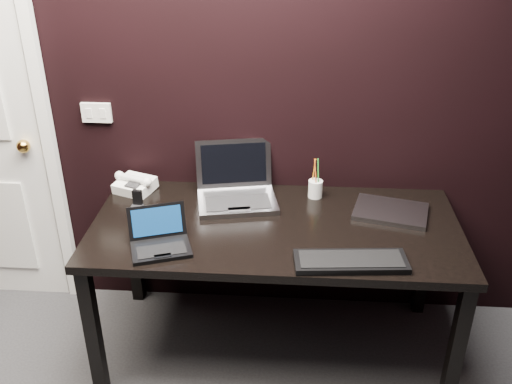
# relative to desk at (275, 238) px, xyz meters

# --- Properties ---
(wall_back) EXTENTS (4.00, 0.00, 4.00)m
(wall_back) POSITION_rel_desk_xyz_m (-0.30, 0.40, 0.64)
(wall_back) COLOR black
(wall_back) RESTS_ON ground
(wall_switch) EXTENTS (0.15, 0.02, 0.10)m
(wall_switch) POSITION_rel_desk_xyz_m (-0.92, 0.39, 0.46)
(wall_switch) COLOR silver
(wall_switch) RESTS_ON wall_back
(desk) EXTENTS (1.70, 0.80, 0.74)m
(desk) POSITION_rel_desk_xyz_m (0.00, 0.00, 0.00)
(desk) COLOR black
(desk) RESTS_ON ground
(netbook) EXTENTS (0.31, 0.29, 0.16)m
(netbook) POSITION_rel_desk_xyz_m (-0.49, -0.23, 0.11)
(netbook) COLOR black
(netbook) RESTS_ON desk
(silver_laptop) EXTENTS (0.44, 0.41, 0.26)m
(silver_laptop) POSITION_rel_desk_xyz_m (-0.20, 0.22, 0.13)
(silver_laptop) COLOR gray
(silver_laptop) RESTS_ON desk
(ext_keyboard) EXTENTS (0.48, 0.20, 0.03)m
(ext_keyboard) POSITION_rel_desk_xyz_m (0.32, -0.30, 0.09)
(ext_keyboard) COLOR black
(ext_keyboard) RESTS_ON desk
(closed_laptop) EXTENTS (0.39, 0.32, 0.02)m
(closed_laptop) POSITION_rel_desk_xyz_m (0.54, 0.14, 0.09)
(closed_laptop) COLOR #97979C
(closed_laptop) RESTS_ON desk
(desk_phone) EXTENTS (0.23, 0.22, 0.11)m
(desk_phone) POSITION_rel_desk_xyz_m (-0.73, 0.28, 0.12)
(desk_phone) COLOR white
(desk_phone) RESTS_ON desk
(mobile_phone) EXTENTS (0.06, 0.05, 0.09)m
(mobile_phone) POSITION_rel_desk_xyz_m (-0.67, 0.11, 0.11)
(mobile_phone) COLOR black
(mobile_phone) RESTS_ON desk
(pen_cup) EXTENTS (0.08, 0.08, 0.21)m
(pen_cup) POSITION_rel_desk_xyz_m (0.19, 0.28, 0.13)
(pen_cup) COLOR silver
(pen_cup) RESTS_ON desk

